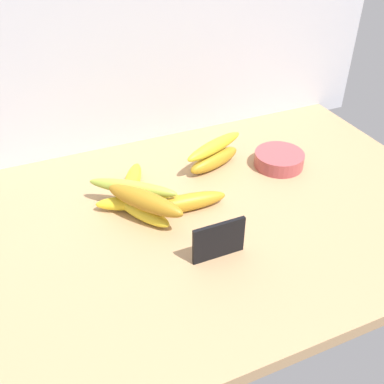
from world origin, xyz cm
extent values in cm
cube|color=tan|center=(0.00, 0.00, 1.50)|extent=(110.00, 76.00, 3.00)
cube|color=silver|center=(0.00, 39.00, 35.00)|extent=(130.00, 2.00, 70.00)
cube|color=black|center=(-7.20, -13.05, 7.20)|extent=(11.00, 0.80, 8.40)
cube|color=olive|center=(-7.20, -12.25, 3.30)|extent=(9.90, 1.20, 0.60)
cylinder|color=#A24347|center=(22.21, 11.03, 4.85)|extent=(12.79, 12.79, 3.71)
ellipsoid|color=#B78620|center=(-7.76, 3.43, 5.00)|extent=(20.26, 5.70, 4.00)
ellipsoid|color=yellow|center=(-16.34, 7.82, 4.89)|extent=(20.69, 9.74, 3.77)
ellipsoid|color=yellow|center=(-15.75, 16.61, 4.82)|extent=(10.17, 15.10, 3.65)
ellipsoid|color=yellow|center=(-17.21, 4.23, 4.77)|extent=(10.45, 14.85, 3.55)
ellipsoid|color=#AE841F|center=(6.42, 17.02, 5.14)|extent=(16.65, 9.29, 4.28)
ellipsoid|color=gold|center=(6.57, 17.48, 8.95)|extent=(19.07, 10.38, 3.33)
ellipsoid|color=#96AA3A|center=(-17.71, 9.14, 8.38)|extent=(18.38, 15.18, 3.21)
ellipsoid|color=#A7741B|center=(-16.88, 3.07, 8.71)|extent=(14.78, 18.04, 4.33)
camera|label=1|loc=(-37.89, -70.54, 66.01)|focal=41.80mm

